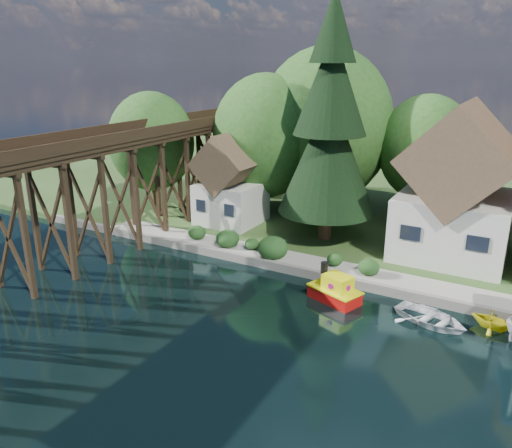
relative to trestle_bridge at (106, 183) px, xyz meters
The scene contains 13 objects.
ground 17.64m from the trestle_bridge, 17.91° to the right, with size 140.00×140.00×0.00m, color black.
bank 33.36m from the trestle_bridge, 60.97° to the left, with size 140.00×52.00×0.50m, color #2D451B.
seawall 20.82m from the trestle_bridge, ahead, with size 60.00×0.40×0.62m, color slate.
promenade 22.90m from the trestle_bridge, 10.63° to the left, with size 50.00×2.60×0.06m, color gray.
trestle_bridge is the anchor object (origin of this frame).
house_left 25.42m from the trestle_bridge, 25.21° to the left, with size 7.64×8.64×11.02m.
shed 10.69m from the trestle_bridge, 61.81° to the left, with size 5.09×5.40×7.85m.
bg_trees 23.48m from the trestle_bridge, 43.41° to the left, with size 49.90×13.30×10.57m.
shrubs 12.79m from the trestle_bridge, 19.72° to the left, with size 15.76×2.47×1.70m.
conifer 17.15m from the trestle_bridge, 34.41° to the left, with size 7.50×7.50×18.47m.
tugboat 18.67m from the trestle_bridge, ahead, with size 3.57×2.72×2.30m.
boat_white_a 24.26m from the trestle_bridge, ahead, with size 2.95×4.13×0.86m, color white.
boat_yellow 27.29m from the trestle_bridge, ahead, with size 2.01×2.33×1.23m, color yellow.
Camera 1 is at (11.44, -20.78, 14.10)m, focal length 35.00 mm.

